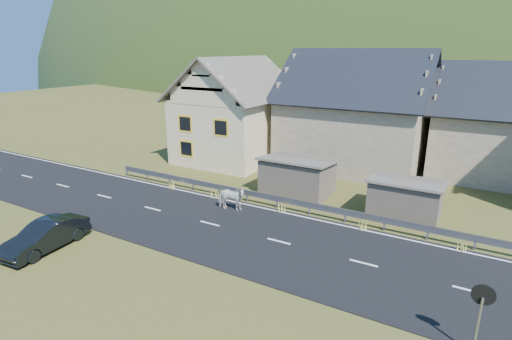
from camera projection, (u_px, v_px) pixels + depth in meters
The scene contains 14 objects.
ground at pixel (279, 242), 18.75m from camera, with size 160.00×160.00×0.00m, color #41461E.
road at pixel (279, 242), 18.74m from camera, with size 60.00×7.00×0.04m, color black.
lane_markings at pixel (279, 241), 18.73m from camera, with size 60.00×6.60×0.01m, color silver.
guardrail at pixel (310, 205), 21.64m from camera, with size 28.10×0.09×0.75m.
shed_left at pixel (298, 177), 24.77m from camera, with size 4.30×3.30×2.40m, color #65594C.
shed_right at pixel (405, 199), 21.29m from camera, with size 3.80×2.90×2.20m, color #65594C.
house_cream at pixel (236, 105), 32.20m from camera, with size 7.80×9.80×8.30m.
house_stone_a at pixel (357, 105), 30.32m from camera, with size 10.80×9.80×8.90m.
house_stone_b at pixel (509, 117), 27.33m from camera, with size 9.80×8.80×8.10m.
mountain at pixel (477, 118), 171.51m from camera, with size 440.00×280.00×260.00m, color #21380E.
conifer_patch at pixel (280, 57), 134.45m from camera, with size 76.00×50.00×28.00m, color black.
horse at pixel (231, 198), 22.17m from camera, with size 1.71×0.78×1.45m, color silver.
car at pixel (46, 236), 17.95m from camera, with size 1.37×3.94×1.30m, color black.
traffic_mirror at pixel (482, 304), 11.39m from camera, with size 0.65×0.19×2.34m.
Camera 1 is at (7.50, -15.23, 8.71)m, focal length 28.00 mm.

